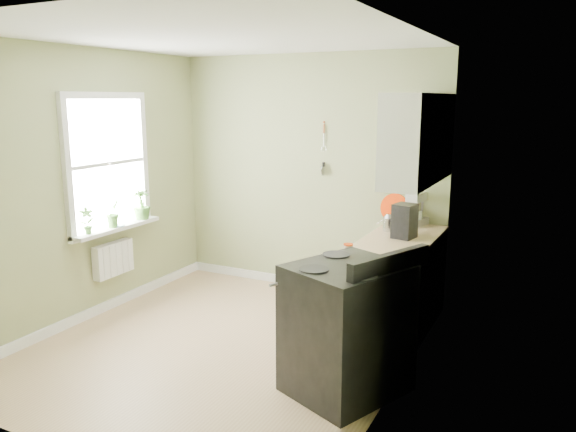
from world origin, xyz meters
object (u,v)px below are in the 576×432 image
at_px(stand_mixer, 417,209).
at_px(coffee_maker, 404,222).
at_px(kettle, 388,222).
at_px(stove, 347,328).

bearing_deg(stand_mixer, coffee_maker, -86.83).
distance_m(stand_mixer, coffee_maker, 0.64).
distance_m(kettle, coffee_maker, 0.31).
relative_size(stove, stand_mixer, 2.93).
relative_size(stand_mixer, kettle, 2.27).
height_order(kettle, coffee_maker, coffee_maker).
xyz_separation_m(stove, coffee_maker, (0.04, 1.36, 0.56)).
bearing_deg(stove, coffee_maker, 88.13).
bearing_deg(coffee_maker, stove, -91.87).
relative_size(stand_mixer, coffee_maker, 1.18).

